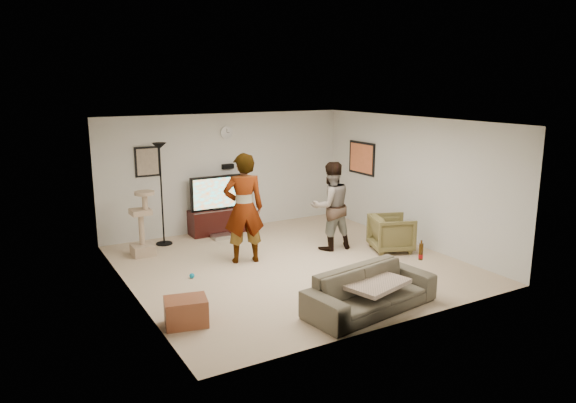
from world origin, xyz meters
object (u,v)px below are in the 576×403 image
cat_tree (141,223)px  armchair (391,233)px  tv_stand (219,221)px  person_right (331,206)px  floor_lamp (162,195)px  tv (218,193)px  beer_bottle (421,252)px  side_table (186,312)px  sofa (371,290)px  person_left (244,208)px

cat_tree → armchair: size_ratio=1.62×
tv_stand → person_right: person_right is taller
floor_lamp → person_right: floor_lamp is taller
armchair → cat_tree: bearing=83.7°
person_right → armchair: person_right is taller
tv → cat_tree: tv is taller
beer_bottle → side_table: (-3.33, 0.83, -0.52)m
floor_lamp → side_table: (-0.82, -3.67, -0.82)m
tv_stand → armchair: bearing=-49.4°
tv_stand → floor_lamp: floor_lamp is taller
side_table → person_right: bearing=27.1°
person_right → sofa: (-1.10, -2.62, -0.55)m
tv → person_left: 1.99m
floor_lamp → beer_bottle: size_ratio=8.04×
person_left → armchair: size_ratio=2.61×
armchair → side_table: (-4.45, -1.12, -0.16)m
cat_tree → armchair: cat_tree is taller
armchair → person_left: bearing=93.4°
tv → tv_stand: bearing=0.0°
person_left → person_right: (1.75, -0.14, -0.13)m
beer_bottle → armchair: beer_bottle is taller
tv_stand → person_left: size_ratio=0.64×
tv → cat_tree: (-1.81, -0.69, -0.27)m
beer_bottle → side_table: bearing=166.1°
tv → floor_lamp: 1.29m
floor_lamp → cat_tree: size_ratio=1.66×
tv → person_right: 2.53m
person_left → side_table: 2.73m
floor_lamp → beer_bottle: floor_lamp is taller
beer_bottle → floor_lamp: bearing=119.1°
person_left → person_right: bearing=-169.9°
sofa → armchair: bearing=35.3°
cat_tree → side_table: 3.24m
tv → beer_bottle: 4.88m
beer_bottle → armchair: (1.13, 1.95, -0.37)m
side_table → floor_lamp: bearing=77.4°
side_table → person_left: bearing=47.6°
sofa → person_left: bearing=94.9°
floor_lamp → cat_tree: floor_lamp is taller
tv → armchair: (2.37, -2.77, -0.54)m
person_left → armchair: bearing=177.8°
armchair → tv_stand: bearing=60.7°
cat_tree → beer_bottle: cat_tree is taller
floor_lamp → sofa: size_ratio=1.01×
tv → sofa: bearing=-86.0°
tv_stand → beer_bottle: 4.90m
tv → person_left: bearing=-99.4°
person_left → sofa: 2.91m
tv → floor_lamp: size_ratio=0.60×
person_right → armchair: size_ratio=2.26×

